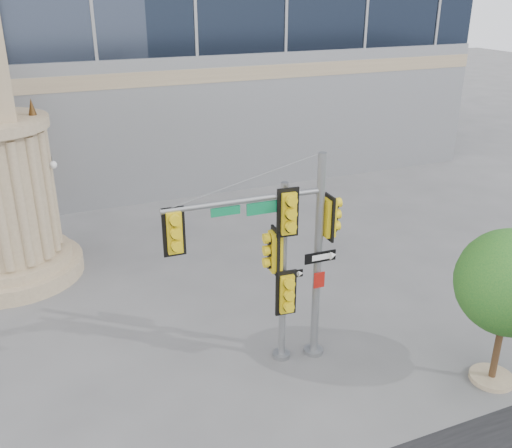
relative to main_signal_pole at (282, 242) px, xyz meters
name	(u,v)px	position (x,y,z in m)	size (l,w,h in m)	color
ground	(308,398)	(0.00, -1.52, -3.26)	(120.00, 120.00, 0.00)	#545456
main_signal_pole	(282,242)	(0.00, 0.00, 0.00)	(4.09, 0.50, 5.27)	slate
secondary_signal_pole	(283,262)	(0.06, 0.03, -0.54)	(0.80, 0.64, 4.64)	slate
street_tree	(510,286)	(4.38, -2.63, -0.74)	(2.46, 2.40, 3.83)	gray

